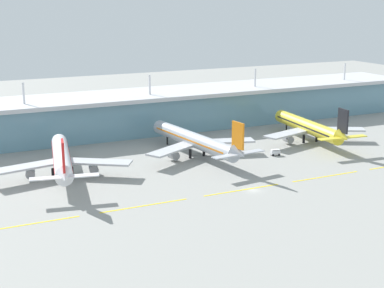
{
  "coord_description": "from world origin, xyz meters",
  "views": [
    {
      "loc": [
        -94.46,
        -152.08,
        60.96
      ],
      "look_at": [
        -3.36,
        39.14,
        7.0
      ],
      "focal_mm": 53.85,
      "sensor_mm": 36.0,
      "label": 1
    }
  ],
  "objects_px": {
    "airliner_far": "(309,127)",
    "baggage_cart": "(275,152)",
    "airliner_near": "(62,159)",
    "airliner_middle": "(195,140)"
  },
  "relations": [
    {
      "from": "airliner_near",
      "to": "airliner_middle",
      "type": "distance_m",
      "value": 53.71
    },
    {
      "from": "airliner_far",
      "to": "baggage_cart",
      "type": "bearing_deg",
      "value": -153.11
    },
    {
      "from": "airliner_middle",
      "to": "airliner_far",
      "type": "height_order",
      "value": "same"
    },
    {
      "from": "airliner_middle",
      "to": "airliner_far",
      "type": "relative_size",
      "value": 1.11
    },
    {
      "from": "airliner_near",
      "to": "baggage_cart",
      "type": "height_order",
      "value": "airliner_near"
    },
    {
      "from": "airliner_middle",
      "to": "baggage_cart",
      "type": "xyz_separation_m",
      "value": [
        29.36,
        -12.66,
        -5.19
      ]
    },
    {
      "from": "airliner_far",
      "to": "airliner_near",
      "type": "bearing_deg",
      "value": -177.82
    },
    {
      "from": "airliner_middle",
      "to": "airliner_far",
      "type": "bearing_deg",
      "value": 0.43
    },
    {
      "from": "baggage_cart",
      "to": "airliner_middle",
      "type": "bearing_deg",
      "value": 156.68
    },
    {
      "from": "airliner_near",
      "to": "airliner_far",
      "type": "relative_size",
      "value": 1.0
    }
  ]
}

